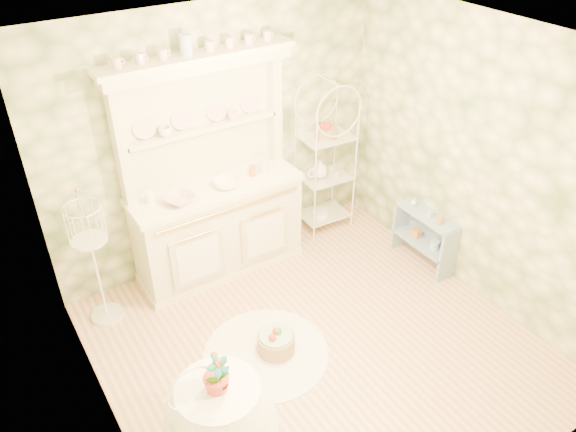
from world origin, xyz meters
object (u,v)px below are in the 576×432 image
bakers_rack (325,159)px  floor_basket (276,341)px  side_shelf (424,239)px  round_table (221,423)px  kitchen_dresser (214,174)px  birdcage_stand (93,254)px

bakers_rack → floor_basket: bearing=-134.2°
side_shelf → round_table: size_ratio=1.03×
kitchen_dresser → bakers_rack: bearing=2.6°
kitchen_dresser → floor_basket: kitchen_dresser is taller
kitchen_dresser → birdcage_stand: bearing=-175.9°
floor_basket → round_table: bearing=-143.2°
kitchen_dresser → floor_basket: (-0.14, -1.36, -1.03)m
kitchen_dresser → side_shelf: bearing=-30.4°
bakers_rack → birdcage_stand: (-2.69, -0.16, -0.12)m
bakers_rack → birdcage_stand: bakers_rack is taller
bakers_rack → birdcage_stand: 2.69m
birdcage_stand → floor_basket: size_ratio=4.16×
side_shelf → birdcage_stand: bearing=159.7°
birdcage_stand → floor_basket: birdcage_stand is taller
birdcage_stand → bakers_rack: bearing=3.3°
kitchen_dresser → birdcage_stand: size_ratio=1.51×
side_shelf → kitchen_dresser: bearing=147.0°
floor_basket → kitchen_dresser: bearing=83.9°
side_shelf → birdcage_stand: size_ratio=0.46×
kitchen_dresser → round_table: 2.39m
kitchen_dresser → round_table: size_ratio=3.34×
floor_basket → side_shelf: bearing=7.1°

